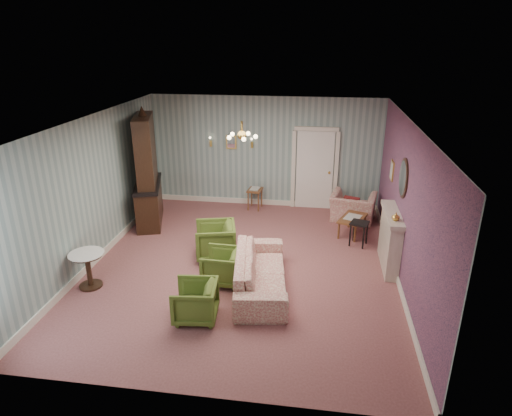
% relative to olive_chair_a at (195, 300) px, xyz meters
% --- Properties ---
extents(floor, '(7.00, 7.00, 0.00)m').
position_rel_olive_chair_a_xyz_m(floor, '(0.47, 1.86, -0.35)').
color(floor, '#935655').
rests_on(floor, ground).
extents(ceiling, '(7.00, 7.00, 0.00)m').
position_rel_olive_chair_a_xyz_m(ceiling, '(0.47, 1.86, 2.55)').
color(ceiling, white).
rests_on(ceiling, ground).
extents(wall_back, '(6.00, 0.00, 6.00)m').
position_rel_olive_chair_a_xyz_m(wall_back, '(0.47, 5.36, 1.10)').
color(wall_back, gray).
rests_on(wall_back, ground).
extents(wall_front, '(6.00, 0.00, 6.00)m').
position_rel_olive_chair_a_xyz_m(wall_front, '(0.47, -1.64, 1.10)').
color(wall_front, gray).
rests_on(wall_front, ground).
extents(wall_left, '(0.00, 7.00, 7.00)m').
position_rel_olive_chair_a_xyz_m(wall_left, '(-2.53, 1.86, 1.10)').
color(wall_left, gray).
rests_on(wall_left, ground).
extents(wall_right, '(0.00, 7.00, 7.00)m').
position_rel_olive_chair_a_xyz_m(wall_right, '(3.47, 1.86, 1.10)').
color(wall_right, gray).
rests_on(wall_right, ground).
extents(wall_right_floral, '(0.00, 7.00, 7.00)m').
position_rel_olive_chair_a_xyz_m(wall_right_floral, '(3.45, 1.86, 1.10)').
color(wall_right_floral, '#BB5D76').
rests_on(wall_right_floral, ground).
extents(door, '(1.12, 0.12, 2.16)m').
position_rel_olive_chair_a_xyz_m(door, '(1.77, 5.32, 0.73)').
color(door, white).
rests_on(door, floor).
extents(olive_chair_a, '(0.71, 0.74, 0.70)m').
position_rel_olive_chair_a_xyz_m(olive_chair_a, '(0.00, 0.00, 0.00)').
color(olive_chair_a, '#536A25').
rests_on(olive_chair_a, floor).
extents(olive_chair_b, '(0.67, 0.71, 0.71)m').
position_rel_olive_chair_a_xyz_m(olive_chair_b, '(0.19, 1.19, 0.00)').
color(olive_chair_b, '#536A25').
rests_on(olive_chair_b, floor).
extents(olive_chair_c, '(0.91, 0.95, 0.82)m').
position_rel_olive_chair_a_xyz_m(olive_chair_c, '(-0.17, 2.16, 0.06)').
color(olive_chair_c, '#536A25').
rests_on(olive_chair_c, floor).
extents(sofa_chintz, '(0.96, 2.35, 0.89)m').
position_rel_olive_chair_a_xyz_m(sofa_chintz, '(0.92, 1.09, 0.10)').
color(sofa_chintz, '#A54246').
rests_on(sofa_chintz, floor).
extents(wingback_chair, '(1.17, 0.89, 0.92)m').
position_rel_olive_chair_a_xyz_m(wingback_chair, '(2.76, 4.57, 0.11)').
color(wingback_chair, '#A54246').
rests_on(wingback_chair, floor).
extents(dresser, '(1.04, 1.76, 2.77)m').
position_rel_olive_chair_a_xyz_m(dresser, '(-2.18, 3.75, 1.03)').
color(dresser, black).
rests_on(dresser, floor).
extents(fireplace, '(0.30, 1.40, 1.16)m').
position_rel_olive_chair_a_xyz_m(fireplace, '(3.33, 2.26, 0.23)').
color(fireplace, beige).
rests_on(fireplace, floor).
extents(mantel_vase, '(0.15, 0.15, 0.15)m').
position_rel_olive_chair_a_xyz_m(mantel_vase, '(3.31, 1.86, 0.88)').
color(mantel_vase, gold).
rests_on(mantel_vase, fireplace).
extents(oval_mirror, '(0.04, 0.76, 0.84)m').
position_rel_olive_chair_a_xyz_m(oval_mirror, '(3.43, 2.26, 1.50)').
color(oval_mirror, white).
rests_on(oval_mirror, wall_right).
extents(framed_print, '(0.04, 0.34, 0.42)m').
position_rel_olive_chair_a_xyz_m(framed_print, '(3.44, 3.61, 1.25)').
color(framed_print, gold).
rests_on(framed_print, wall_right).
extents(coffee_table, '(0.75, 0.96, 0.43)m').
position_rel_olive_chair_a_xyz_m(coffee_table, '(2.70, 3.69, -0.13)').
color(coffee_table, brown).
rests_on(coffee_table, floor).
extents(side_table_black, '(0.46, 0.46, 0.55)m').
position_rel_olive_chair_a_xyz_m(side_table_black, '(2.81, 3.14, -0.08)').
color(side_table_black, black).
rests_on(side_table_black, floor).
extents(pedestal_table, '(0.78, 0.78, 0.69)m').
position_rel_olive_chair_a_xyz_m(pedestal_table, '(-2.18, 0.68, -0.01)').
color(pedestal_table, black).
rests_on(pedestal_table, floor).
extents(nesting_table, '(0.40, 0.49, 0.59)m').
position_rel_olive_chair_a_xyz_m(nesting_table, '(0.24, 5.01, -0.06)').
color(nesting_table, brown).
rests_on(nesting_table, floor).
extents(gilt_mirror_back, '(0.28, 0.06, 0.36)m').
position_rel_olive_chair_a_xyz_m(gilt_mirror_back, '(-0.43, 5.32, 1.35)').
color(gilt_mirror_back, gold).
rests_on(gilt_mirror_back, wall_back).
extents(sconce_left, '(0.16, 0.12, 0.30)m').
position_rel_olive_chair_a_xyz_m(sconce_left, '(-0.98, 5.30, 1.35)').
color(sconce_left, gold).
rests_on(sconce_left, wall_back).
extents(sconce_right, '(0.16, 0.12, 0.30)m').
position_rel_olive_chair_a_xyz_m(sconce_right, '(0.12, 5.30, 1.35)').
color(sconce_right, gold).
rests_on(sconce_right, wall_back).
extents(chandelier, '(0.56, 0.56, 0.36)m').
position_rel_olive_chair_a_xyz_m(chandelier, '(0.47, 1.86, 2.28)').
color(chandelier, gold).
rests_on(chandelier, ceiling).
extents(burgundy_cushion, '(0.41, 0.28, 0.39)m').
position_rel_olive_chair_a_xyz_m(burgundy_cushion, '(2.71, 4.42, 0.13)').
color(burgundy_cushion, maroon).
rests_on(burgundy_cushion, wingback_chair).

